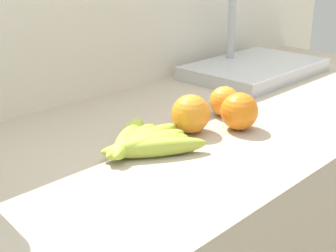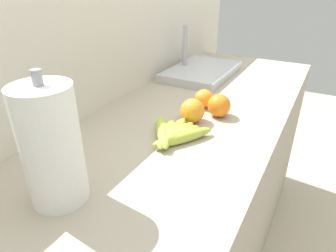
{
  "view_description": "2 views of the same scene",
  "coord_description": "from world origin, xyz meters",
  "px_view_note": "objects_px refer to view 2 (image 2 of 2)",
  "views": [
    {
      "loc": [
        -0.7,
        -0.63,
        1.21
      ],
      "look_at": [
        -0.1,
        -0.05,
        0.89
      ],
      "focal_mm": 50.1,
      "sensor_mm": 36.0,
      "label": 1
    },
    {
      "loc": [
        -0.83,
        -0.39,
        1.29
      ],
      "look_at": [
        -0.12,
        0.0,
        0.87
      ],
      "focal_mm": 31.41,
      "sensor_mm": 36.0,
      "label": 2
    }
  ],
  "objects_px": {
    "banana_bunch": "(174,134)",
    "sink_basin": "(201,71)",
    "orange_center": "(204,99)",
    "paper_towel_roll": "(52,147)",
    "orange_right": "(192,111)",
    "orange_back_left": "(219,106)"
  },
  "relations": [
    {
      "from": "sink_basin",
      "to": "orange_right",
      "type": "bearing_deg",
      "value": -160.13
    },
    {
      "from": "orange_right",
      "to": "paper_towel_roll",
      "type": "relative_size",
      "value": 0.28
    },
    {
      "from": "orange_back_left",
      "to": "orange_right",
      "type": "relative_size",
      "value": 0.99
    },
    {
      "from": "orange_back_left",
      "to": "sink_basin",
      "type": "bearing_deg",
      "value": 30.5
    },
    {
      "from": "orange_right",
      "to": "paper_towel_roll",
      "type": "distance_m",
      "value": 0.5
    },
    {
      "from": "sink_basin",
      "to": "paper_towel_roll",
      "type": "bearing_deg",
      "value": -175.2
    },
    {
      "from": "orange_center",
      "to": "sink_basin",
      "type": "relative_size",
      "value": 0.16
    },
    {
      "from": "orange_right",
      "to": "paper_towel_roll",
      "type": "bearing_deg",
      "value": 168.85
    },
    {
      "from": "banana_bunch",
      "to": "orange_right",
      "type": "bearing_deg",
      "value": 0.76
    },
    {
      "from": "banana_bunch",
      "to": "orange_right",
      "type": "xyz_separation_m",
      "value": [
        0.14,
        0.0,
        0.02
      ]
    },
    {
      "from": "orange_right",
      "to": "orange_center",
      "type": "bearing_deg",
      "value": 5.95
    },
    {
      "from": "orange_right",
      "to": "orange_center",
      "type": "height_order",
      "value": "orange_right"
    },
    {
      "from": "banana_bunch",
      "to": "orange_back_left",
      "type": "height_order",
      "value": "orange_back_left"
    },
    {
      "from": "banana_bunch",
      "to": "paper_towel_roll",
      "type": "distance_m",
      "value": 0.38
    },
    {
      "from": "paper_towel_roll",
      "to": "orange_right",
      "type": "bearing_deg",
      "value": -11.15
    },
    {
      "from": "orange_back_left",
      "to": "banana_bunch",
      "type": "bearing_deg",
      "value": 164.9
    },
    {
      "from": "orange_back_left",
      "to": "orange_center",
      "type": "xyz_separation_m",
      "value": [
        0.05,
        0.07,
        -0.01
      ]
    },
    {
      "from": "banana_bunch",
      "to": "sink_basin",
      "type": "xyz_separation_m",
      "value": [
        0.62,
        0.18,
        0.0
      ]
    },
    {
      "from": "orange_center",
      "to": "banana_bunch",
      "type": "bearing_deg",
      "value": -176.69
    },
    {
      "from": "orange_right",
      "to": "paper_towel_roll",
      "type": "xyz_separation_m",
      "value": [
        -0.48,
        0.09,
        0.09
      ]
    },
    {
      "from": "sink_basin",
      "to": "orange_back_left",
      "type": "bearing_deg",
      "value": -149.5
    },
    {
      "from": "orange_back_left",
      "to": "paper_towel_roll",
      "type": "height_order",
      "value": "paper_towel_roll"
    }
  ]
}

